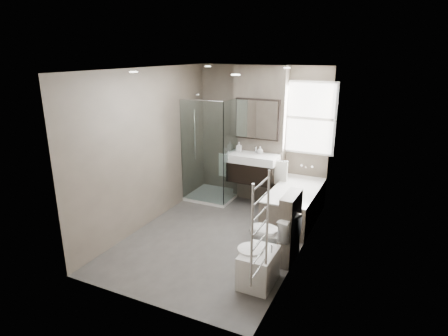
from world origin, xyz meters
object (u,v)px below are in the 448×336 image
Objects in this scene: vanity at (252,168)px; bathtub at (295,203)px; toilet at (271,235)px; bidet at (258,267)px.

vanity reaches higher than bathtub.
toilet is at bearing -88.17° from bathtub.
toilet is at bearing -60.80° from vanity.
vanity is 0.59× the size of bathtub.
bathtub is 2.06m from bidet.
vanity is 2.64m from bidet.
bidet is at bearing 18.34° from toilet.
bathtub is at bearing -19.37° from vanity.
toilet reaches higher than bidet.
vanity is 2.02m from toilet.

